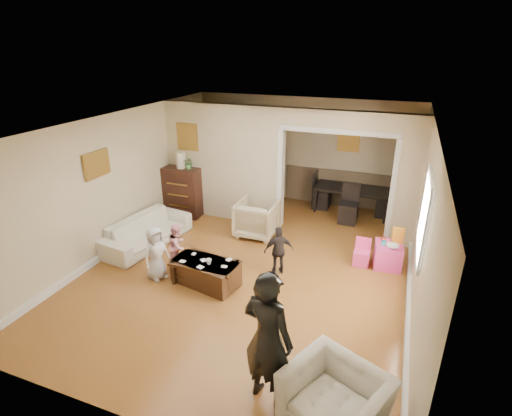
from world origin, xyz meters
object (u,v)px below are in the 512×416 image
at_px(armchair_back, 257,219).
at_px(table_lamp, 181,160).
at_px(armchair_front, 335,400).
at_px(sofa, 147,231).
at_px(dining_table, 352,200).
at_px(child_kneel_b, 178,246).
at_px(coffee_table, 206,272).
at_px(adult_person, 268,339).
at_px(cyan_cup, 384,242).
at_px(child_toddler, 279,250).
at_px(child_kneel_a, 156,253).
at_px(play_table, 388,255).
at_px(coffee_cup, 209,262).
at_px(dresser, 183,192).

xyz_separation_m(armchair_back, table_lamp, (-1.98, 0.39, 0.97)).
bearing_deg(armchair_front, sofa, 171.18).
distance_m(dining_table, child_kneel_b, 4.49).
xyz_separation_m(coffee_table, adult_person, (1.75, -1.84, 0.63)).
height_order(cyan_cup, child_toddler, child_toddler).
relative_size(cyan_cup, child_kneel_b, 0.09).
bearing_deg(child_toddler, child_kneel_a, -3.17).
xyz_separation_m(dining_table, child_kneel_a, (-2.72, -4.13, 0.17)).
height_order(play_table, dining_table, dining_table).
relative_size(play_table, child_kneel_a, 0.49).
height_order(armchair_front, table_lamp, table_lamp).
distance_m(cyan_cup, child_kneel_a, 3.99).
bearing_deg(armchair_front, table_lamp, 159.07).
height_order(armchair_front, coffee_cup, armchair_front).
height_order(sofa, child_kneel_a, child_kneel_a).
bearing_deg(cyan_cup, child_kneel_a, -153.95).
bearing_deg(adult_person, child_kneel_b, -26.37).
bearing_deg(child_kneel_b, coffee_table, -121.71).
bearing_deg(coffee_table, cyan_cup, 30.37).
height_order(sofa, armchair_front, armchair_front).
bearing_deg(cyan_cup, dining_table, 110.06).
height_order(cyan_cup, child_kneel_a, child_kneel_a).
xyz_separation_m(cyan_cup, child_kneel_a, (-3.59, -1.75, -0.01)).
xyz_separation_m(armchair_back, play_table, (2.67, -0.36, -0.15)).
bearing_deg(cyan_cup, child_toddler, -153.16).
distance_m(armchair_front, dresser, 6.12).
bearing_deg(adult_person, armchair_front, -169.48).
distance_m(coffee_table, child_kneel_a, 0.91).
distance_m(cyan_cup, child_toddler, 1.89).
xyz_separation_m(sofa, child_kneel_a, (0.90, -0.99, 0.20)).
xyz_separation_m(armchair_front, child_kneel_b, (-3.22, 2.20, 0.10)).
height_order(coffee_cup, cyan_cup, cyan_cup).
distance_m(dresser, child_kneel_b, 2.39).
bearing_deg(armchair_back, table_lamp, -11.54).
distance_m(coffee_table, child_kneel_b, 0.79).
distance_m(play_table, child_kneel_a, 4.11).
distance_m(coffee_cup, child_toddler, 1.24).
distance_m(sofa, cyan_cup, 4.56).
xyz_separation_m(armchair_back, adult_person, (1.58, -3.86, 0.47)).
bearing_deg(coffee_table, child_toddler, 35.54).
height_order(armchair_back, table_lamp, table_lamp).
bearing_deg(dining_table, cyan_cup, -66.43).
bearing_deg(play_table, child_kneel_b, -159.06).
distance_m(sofa, child_kneel_b, 1.19).
height_order(armchair_back, dresser, dresser).
bearing_deg(cyan_cup, dresser, 170.01).
xyz_separation_m(play_table, dining_table, (-0.97, 2.33, 0.09)).
relative_size(sofa, coffee_cup, 20.24).
bearing_deg(coffee_cup, cyan_cup, 32.09).
bearing_deg(table_lamp, child_kneel_a, -69.39).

